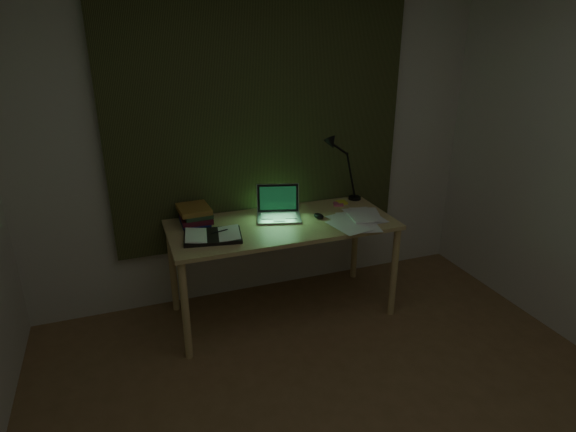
% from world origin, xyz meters
% --- Properties ---
extents(wall_back, '(3.50, 0.00, 2.50)m').
position_xyz_m(wall_back, '(0.00, 2.00, 1.25)').
color(wall_back, silver).
rests_on(wall_back, ground).
extents(curtain, '(2.20, 0.06, 2.00)m').
position_xyz_m(curtain, '(0.00, 1.96, 1.45)').
color(curtain, '#2D2F17').
rests_on(curtain, wall_back).
extents(desk, '(1.59, 0.69, 0.72)m').
position_xyz_m(desk, '(0.02, 1.57, 0.36)').
color(desk, tan).
rests_on(desk, floor).
extents(laptop, '(0.39, 0.42, 0.22)m').
position_xyz_m(laptop, '(0.03, 1.65, 0.83)').
color(laptop, '#B4B4B9').
rests_on(laptop, desk).
extents(open_textbook, '(0.41, 0.32, 0.03)m').
position_xyz_m(open_textbook, '(-0.49, 1.49, 0.74)').
color(open_textbook, white).
rests_on(open_textbook, desk).
extents(book_stack, '(0.22, 0.26, 0.13)m').
position_xyz_m(book_stack, '(-0.55, 1.76, 0.79)').
color(book_stack, white).
rests_on(book_stack, desk).
extents(loose_papers, '(0.40, 0.41, 0.02)m').
position_xyz_m(loose_papers, '(0.52, 1.46, 0.73)').
color(loose_papers, white).
rests_on(loose_papers, desk).
extents(mouse, '(0.08, 0.10, 0.03)m').
position_xyz_m(mouse, '(0.30, 1.57, 0.74)').
color(mouse, black).
rests_on(mouse, desk).
extents(sticky_yellow, '(0.08, 0.08, 0.02)m').
position_xyz_m(sticky_yellow, '(0.59, 1.80, 0.73)').
color(sticky_yellow, yellow).
rests_on(sticky_yellow, desk).
extents(sticky_pink, '(0.09, 0.09, 0.02)m').
position_xyz_m(sticky_pink, '(0.55, 1.77, 0.73)').
color(sticky_pink, '#CF506F').
rests_on(sticky_pink, desk).
extents(desk_lamp, '(0.37, 0.30, 0.54)m').
position_xyz_m(desk_lamp, '(0.74, 1.85, 0.99)').
color(desk_lamp, black).
rests_on(desk_lamp, desk).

